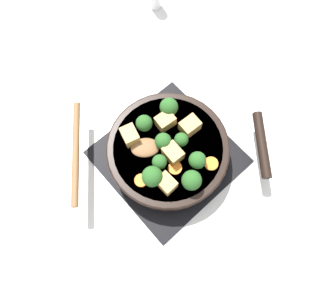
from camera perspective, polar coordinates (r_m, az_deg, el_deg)
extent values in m
plane|color=silver|center=(0.84, 0.00, -1.74)|extent=(2.40, 2.40, 0.00)
cube|color=black|center=(0.84, 0.00, -1.66)|extent=(0.31, 0.31, 0.01)
torus|color=black|center=(0.82, 0.00, -1.31)|extent=(0.24, 0.24, 0.01)
cube|color=black|center=(0.82, 0.00, -1.31)|extent=(0.01, 0.23, 0.01)
cube|color=black|center=(0.82, 0.00, -1.31)|extent=(0.23, 0.01, 0.01)
cylinder|color=black|center=(0.79, 0.00, -0.60)|extent=(0.29, 0.29, 0.05)
cylinder|color=#5B3316|center=(0.79, 0.00, -0.51)|extent=(0.26, 0.26, 0.04)
torus|color=black|center=(0.77, 0.00, -0.10)|extent=(0.29, 0.29, 0.01)
cylinder|color=black|center=(0.82, 16.03, 0.41)|extent=(0.14, 0.12, 0.02)
ellipsoid|color=brown|center=(0.76, -3.98, -0.11)|extent=(0.08, 0.08, 0.01)
cylinder|color=brown|center=(0.79, -15.76, -0.91)|extent=(0.21, 0.17, 0.02)
cube|color=tan|center=(0.77, 3.64, 3.85)|extent=(0.04, 0.05, 0.03)
cube|color=tan|center=(0.77, -6.64, 2.00)|extent=(0.05, 0.04, 0.03)
cube|color=tan|center=(0.73, -0.27, -6.36)|extent=(0.04, 0.03, 0.03)
cube|color=tan|center=(0.78, -0.50, 4.54)|extent=(0.04, 0.05, 0.03)
cube|color=tan|center=(0.74, 0.86, -1.13)|extent=(0.04, 0.04, 0.03)
cylinder|color=#709956|center=(0.76, -0.83, 0.48)|extent=(0.01, 0.01, 0.01)
sphere|color=#285B23|center=(0.75, -0.85, 1.03)|extent=(0.04, 0.04, 0.04)
cylinder|color=#709956|center=(0.78, -4.08, 3.54)|extent=(0.01, 0.01, 0.01)
sphere|color=#285B23|center=(0.76, -4.18, 4.15)|extent=(0.04, 0.04, 0.04)
cylinder|color=#709956|center=(0.77, 2.28, 0.80)|extent=(0.01, 0.01, 0.01)
sphere|color=#285B23|center=(0.75, 2.33, 1.29)|extent=(0.03, 0.03, 0.03)
cylinder|color=#709956|center=(0.75, 5.01, -2.78)|extent=(0.01, 0.01, 0.01)
sphere|color=#285B23|center=(0.73, 5.14, -2.30)|extent=(0.04, 0.04, 0.04)
cylinder|color=#709956|center=(0.75, -1.45, -3.02)|extent=(0.01, 0.01, 0.01)
sphere|color=#285B23|center=(0.73, -1.49, -2.60)|extent=(0.03, 0.03, 0.03)
cylinder|color=#709956|center=(0.74, -2.68, -5.61)|extent=(0.01, 0.01, 0.01)
sphere|color=#285B23|center=(0.72, -2.76, -5.15)|extent=(0.05, 0.05, 0.05)
cylinder|color=#709956|center=(0.80, 0.15, 6.26)|extent=(0.01, 0.01, 0.01)
sphere|color=#285B23|center=(0.78, 0.15, 6.99)|extent=(0.04, 0.04, 0.04)
cylinder|color=#709956|center=(0.74, 4.02, -6.23)|extent=(0.01, 0.01, 0.01)
sphere|color=#285B23|center=(0.72, 4.14, -5.80)|extent=(0.05, 0.05, 0.05)
cylinder|color=orange|center=(0.75, 1.23, -3.66)|extent=(0.03, 0.03, 0.01)
cylinder|color=orange|center=(0.76, 7.52, -2.88)|extent=(0.03, 0.03, 0.01)
cylinder|color=orange|center=(0.74, -4.70, -5.81)|extent=(0.03, 0.03, 0.01)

